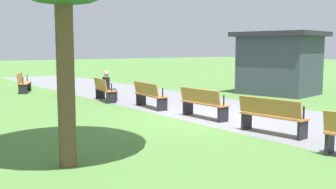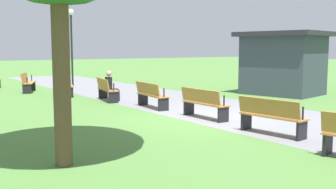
{
  "view_description": "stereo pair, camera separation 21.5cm",
  "coord_description": "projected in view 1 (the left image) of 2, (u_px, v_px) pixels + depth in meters",
  "views": [
    {
      "loc": [
        8.75,
        -7.75,
        2.06
      ],
      "look_at": [
        -0.0,
        -1.34,
        0.8
      ],
      "focal_mm": 42.8,
      "sensor_mm": 36.0,
      "label": 1
    },
    {
      "loc": [
        8.87,
        -7.58,
        2.06
      ],
      "look_at": [
        -0.0,
        -1.34,
        0.8
      ],
      "focal_mm": 42.8,
      "sensor_mm": 36.0,
      "label": 2
    }
  ],
  "objects": [
    {
      "name": "ground_plane",
      "position": [
        204.0,
        118.0,
        11.8
      ],
      "size": [
        120.0,
        120.0,
        0.0
      ],
      "primitive_type": "plane",
      "color": "#54843D"
    },
    {
      "name": "path_paving",
      "position": [
        241.0,
        113.0,
        12.71
      ],
      "size": [
        40.91,
        4.59,
        0.01
      ],
      "primitive_type": "cube",
      "color": "gray",
      "rests_on": "ground"
    },
    {
      "name": "bench_1",
      "position": [
        23.0,
        82.0,
        18.65
      ],
      "size": [
        1.72,
        1.1,
        0.89
      ],
      "rotation": [
        0.0,
        0.0,
        -0.41
      ],
      "color": "#B27538",
      "rests_on": "ground"
    },
    {
      "name": "bench_2",
      "position": [
        62.0,
        85.0,
        17.22
      ],
      "size": [
        1.73,
        0.96,
        0.89
      ],
      "rotation": [
        0.0,
        0.0,
        -0.31
      ],
      "color": "#B27538",
      "rests_on": "ground"
    },
    {
      "name": "bench_3",
      "position": [
        104.0,
        89.0,
        15.58
      ],
      "size": [
        1.73,
        0.8,
        0.89
      ],
      "rotation": [
        0.0,
        0.0,
        -0.21
      ],
      "color": "#B27538",
      "rests_on": "ground"
    },
    {
      "name": "bench_4",
      "position": [
        149.0,
        95.0,
        13.73
      ],
      "size": [
        1.71,
        0.64,
        0.89
      ],
      "rotation": [
        0.0,
        0.0,
        -0.1
      ],
      "color": "#B27538",
      "rests_on": "ground"
    },
    {
      "name": "bench_5",
      "position": [
        203.0,
        103.0,
        11.7
      ],
      "size": [
        1.67,
        0.47,
        0.89
      ],
      "color": "#B27538",
      "rests_on": "ground"
    },
    {
      "name": "bench_6",
      "position": [
        272.0,
        115.0,
        9.52
      ],
      "size": [
        1.71,
        0.64,
        0.89
      ],
      "rotation": [
        0.0,
        0.0,
        0.1
      ],
      "color": "#B27538",
      "rests_on": "ground"
    },
    {
      "name": "person_seated",
      "position": [
        109.0,
        85.0,
        15.44
      ],
      "size": [
        0.4,
        0.57,
        1.2
      ],
      "rotation": [
        0.0,
        0.0,
        -0.21
      ],
      "color": "black",
      "rests_on": "ground"
    },
    {
      "name": "lamp_post",
      "position": [
        67.0,
        33.0,
        20.87
      ],
      "size": [
        0.32,
        0.32,
        4.09
      ],
      "color": "black",
      "rests_on": "ground"
    },
    {
      "name": "kiosk",
      "position": [
        279.0,
        62.0,
        17.86
      ],
      "size": [
        4.04,
        3.57,
        2.77
      ],
      "rotation": [
        0.0,
        0.0,
        0.19
      ],
      "color": "#38424C",
      "rests_on": "ground"
    }
  ]
}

